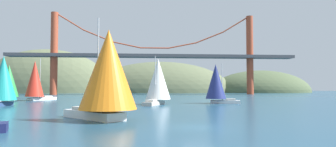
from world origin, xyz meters
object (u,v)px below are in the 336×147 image
(sailboat_teal_sail, at_px, (3,80))
(sailboat_navy_sail, at_px, (216,83))
(sailboat_white_mainsail, at_px, (158,80))
(sailboat_green_sail, at_px, (8,82))
(sailboat_orange_sail, at_px, (107,72))
(sailboat_scarlet_sail, at_px, (35,80))
(channel_buoy, at_px, (98,105))

(sailboat_teal_sail, relative_size, sailboat_navy_sail, 1.22)
(sailboat_teal_sail, height_order, sailboat_white_mainsail, sailboat_teal_sail)
(sailboat_green_sail, xyz_separation_m, sailboat_orange_sail, (27.71, -41.51, 0.38))
(sailboat_white_mainsail, bearing_deg, sailboat_scarlet_sail, 148.41)
(sailboat_green_sail, distance_m, sailboat_white_mainsail, 37.63)
(sailboat_scarlet_sail, bearing_deg, channel_buoy, -53.57)
(sailboat_orange_sail, xyz_separation_m, sailboat_navy_sail, (18.02, 27.58, -0.70))
(sailboat_white_mainsail, height_order, sailboat_orange_sail, sailboat_orange_sail)
(sailboat_white_mainsail, distance_m, sailboat_orange_sail, 26.21)
(sailboat_orange_sail, bearing_deg, sailboat_green_sail, 123.72)
(channel_buoy, bearing_deg, sailboat_green_sail, 135.47)
(sailboat_navy_sail, bearing_deg, sailboat_white_mainsail, -169.63)
(sailboat_green_sail, relative_size, channel_buoy, 3.28)
(sailboat_green_sail, relative_size, sailboat_scarlet_sail, 0.85)
(sailboat_scarlet_sail, relative_size, sailboat_navy_sail, 1.29)
(sailboat_white_mainsail, bearing_deg, sailboat_navy_sail, 10.37)
(sailboat_white_mainsail, bearing_deg, sailboat_orange_sail, -103.95)
(sailboat_white_mainsail, bearing_deg, channel_buoy, -141.86)
(sailboat_green_sail, xyz_separation_m, sailboat_white_mainsail, (34.02, -16.08, 0.09))
(sailboat_white_mainsail, bearing_deg, sailboat_green_sail, 154.71)
(sailboat_orange_sail, distance_m, channel_buoy, 18.60)
(sailboat_scarlet_sail, distance_m, sailboat_orange_sail, 48.29)
(sailboat_navy_sail, bearing_deg, sailboat_orange_sail, -123.17)
(sailboat_green_sail, xyz_separation_m, sailboat_scarlet_sail, (5.58, 1.41, 0.39))
(channel_buoy, bearing_deg, sailboat_orange_sail, -78.76)
(sailboat_orange_sail, height_order, channel_buoy, sailboat_orange_sail)
(sailboat_teal_sail, distance_m, sailboat_scarlet_sail, 18.95)
(sailboat_white_mainsail, height_order, sailboat_navy_sail, sailboat_white_mainsail)
(sailboat_white_mainsail, distance_m, sailboat_navy_sail, 11.91)
(sailboat_scarlet_sail, bearing_deg, sailboat_navy_sail, -20.92)
(sailboat_teal_sail, height_order, sailboat_scarlet_sail, sailboat_scarlet_sail)
(sailboat_orange_sail, height_order, sailboat_navy_sail, sailboat_orange_sail)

